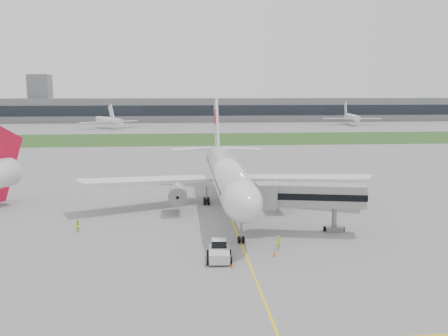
{
  "coord_description": "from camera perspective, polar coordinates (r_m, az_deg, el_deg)",
  "views": [
    {
      "loc": [
        -7.41,
        -75.06,
        19.11
      ],
      "look_at": [
        -0.68,
        2.0,
        6.93
      ],
      "focal_mm": 40.0,
      "sensor_mm": 36.0,
      "label": 1
    }
  ],
  "objects": [
    {
      "name": "grass_strip",
      "position": [
        196.14,
        -2.81,
        3.35
      ],
      "size": [
        600.0,
        50.0,
        0.02
      ],
      "primitive_type": "cube",
      "color": "#28481B",
      "rests_on": "ground"
    },
    {
      "name": "apron_markings",
      "position": [
        73.0,
        1.02,
        -6.23
      ],
      "size": [
        70.0,
        70.0,
        0.04
      ],
      "primitive_type": null,
      "color": "yellow",
      "rests_on": "ground"
    },
    {
      "name": "ground_crew_near",
      "position": [
        61.23,
        6.23,
        -8.45
      ],
      "size": [
        0.74,
        0.63,
        1.71
      ],
      "primitive_type": "imported",
      "rotation": [
        0.0,
        0.0,
        3.57
      ],
      "color": "#ADF629",
      "rests_on": "ground"
    },
    {
      "name": "ground",
      "position": [
        77.81,
        0.63,
        -5.27
      ],
      "size": [
        600.0,
        600.0,
        0.0
      ],
      "primitive_type": "plane",
      "color": "gray",
      "rests_on": "ground"
    },
    {
      "name": "distant_aircraft_left",
      "position": [
        255.18,
        -12.97,
        4.43
      ],
      "size": [
        39.3,
        38.16,
        11.43
      ],
      "primitive_type": null,
      "rotation": [
        0.0,
        0.0,
        0.56
      ],
      "color": "white",
      "rests_on": "ground"
    },
    {
      "name": "airliner",
      "position": [
        81.4,
        0.3,
        -0.56
      ],
      "size": [
        48.13,
        53.95,
        17.88
      ],
      "color": "white",
      "rests_on": "ground"
    },
    {
      "name": "distant_aircraft_right",
      "position": [
        282.62,
        14.38,
        4.79
      ],
      "size": [
        34.98,
        31.74,
        12.13
      ],
      "primitive_type": null,
      "rotation": [
        0.0,
        0.0,
        -0.13
      ],
      "color": "white",
      "rests_on": "ground"
    },
    {
      "name": "jet_bridge",
      "position": [
        67.99,
        9.42,
        -3.15
      ],
      "size": [
        14.81,
        5.72,
        6.75
      ],
      "rotation": [
        0.0,
        0.0,
        -0.2
      ],
      "color": "gray",
      "rests_on": "ground"
    },
    {
      "name": "safety_cone_left",
      "position": [
        54.99,
        0.91,
        -11.11
      ],
      "size": [
        0.35,
        0.35,
        0.49
      ],
      "primitive_type": "cone",
      "color": "#FF5E0D",
      "rests_on": "ground"
    },
    {
      "name": "control_tower",
      "position": [
        318.55,
        -20.09,
        4.97
      ],
      "size": [
        12.0,
        12.0,
        56.0
      ],
      "primitive_type": null,
      "color": "slate",
      "rests_on": "ground"
    },
    {
      "name": "safety_cone_right",
      "position": [
        58.77,
        5.8,
        -9.79
      ],
      "size": [
        0.4,
        0.4,
        0.55
      ],
      "primitive_type": "cone",
      "color": "#FF5E0D",
      "rests_on": "ground"
    },
    {
      "name": "ground_crew_far",
      "position": [
        70.97,
        -16.32,
        -6.36
      ],
      "size": [
        1.01,
        0.98,
        1.63
      ],
      "primitive_type": "imported",
      "rotation": [
        0.0,
        0.0,
        0.68
      ],
      "color": "#D5FB29",
      "rests_on": "ground"
    },
    {
      "name": "pushback_tug",
      "position": [
        57.25,
        -0.56,
        -9.52
      ],
      "size": [
        3.02,
        4.28,
        2.12
      ],
      "rotation": [
        0.0,
        0.0,
        -0.06
      ],
      "color": "silver",
      "rests_on": "ground"
    },
    {
      "name": "terminal_building",
      "position": [
        305.27,
        -3.62,
        6.66
      ],
      "size": [
        320.0,
        22.3,
        14.0
      ],
      "color": "slate",
      "rests_on": "ground"
    }
  ]
}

